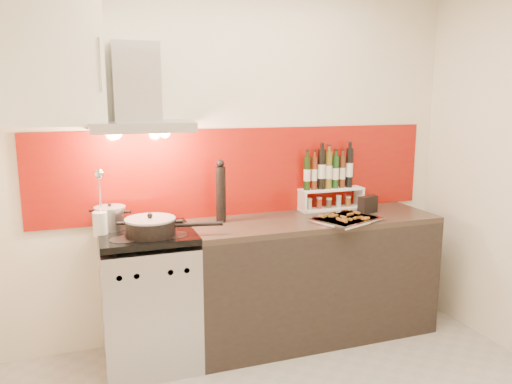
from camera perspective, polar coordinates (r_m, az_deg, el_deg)
name	(u,v)px	position (r m, az deg, el deg)	size (l,w,h in m)	color
back_wall	(236,161)	(3.66, -2.34, 3.56)	(3.40, 0.02, 2.60)	silver
backsplash	(243,172)	(3.67, -1.53, 2.34)	(3.00, 0.02, 0.64)	maroon
range_stove	(149,300)	(3.45, -12.11, -11.94)	(0.60, 0.60, 0.91)	#B7B7BA
counter	(313,277)	(3.77, 6.52, -9.61)	(1.80, 0.60, 0.90)	black
range_hood	(138,100)	(3.33, -13.34, 10.20)	(0.62, 0.50, 0.61)	#B7B7BA
upper_cabinet	(42,65)	(3.31, -23.24, 13.22)	(0.70, 0.35, 0.72)	silver
stock_pot	(110,218)	(3.40, -16.31, -2.82)	(0.20, 0.20, 0.17)	#B7B7BA
saute_pan	(151,227)	(3.19, -11.86, -3.88)	(0.61, 0.32, 0.15)	black
utensil_jar	(100,216)	(3.28, -17.41, -2.62)	(0.09, 0.14, 0.43)	silver
pepper_mill	(221,192)	(3.47, -4.05, -0.01)	(0.07, 0.07, 0.44)	black
step_shelf	(330,182)	(3.88, 8.43, 1.12)	(0.51, 0.14, 0.47)	white
caddy_box	(368,205)	(3.85, 12.64, -1.46)	(0.16, 0.07, 0.14)	black
baking_tray	(346,219)	(3.57, 10.24, -3.06)	(0.55, 0.49, 0.03)	silver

